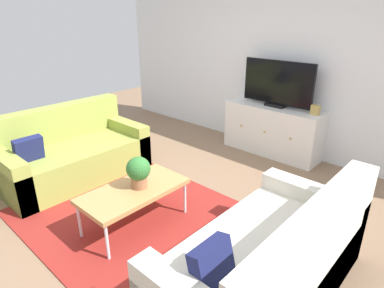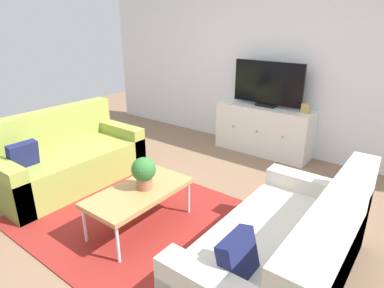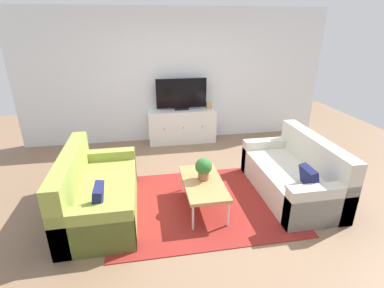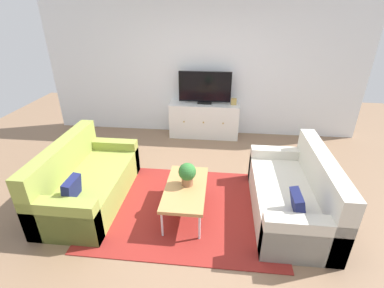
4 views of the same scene
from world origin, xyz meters
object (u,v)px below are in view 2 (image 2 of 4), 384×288
(potted_plant, at_px, (144,172))
(tv_console, at_px, (263,130))
(couch_right_side, at_px, (289,256))
(coffee_table, at_px, (139,193))
(couch_left_side, at_px, (64,160))
(mantel_clock, at_px, (306,108))
(flat_screen_tv, at_px, (268,84))

(potted_plant, distance_m, tv_console, 2.45)
(couch_right_side, distance_m, coffee_table, 1.44)
(couch_left_side, xyz_separation_m, coffee_table, (1.45, -0.12, 0.09))
(couch_right_side, height_order, coffee_table, couch_right_side)
(couch_left_side, xyz_separation_m, mantel_clock, (2.10, 2.37, 0.49))
(coffee_table, xyz_separation_m, potted_plant, (0.02, 0.06, 0.20))
(flat_screen_tv, xyz_separation_m, mantel_clock, (0.59, -0.02, -0.26))
(couch_left_side, bearing_deg, tv_console, 57.46)
(couch_left_side, bearing_deg, flat_screen_tv, 57.68)
(tv_console, height_order, flat_screen_tv, flat_screen_tv)
(potted_plant, bearing_deg, couch_right_side, 2.55)
(coffee_table, xyz_separation_m, flat_screen_tv, (0.07, 2.52, 0.66))
(couch_left_side, relative_size, flat_screen_tv, 1.66)
(potted_plant, bearing_deg, mantel_clock, 75.30)
(flat_screen_tv, bearing_deg, tv_console, -90.00)
(potted_plant, relative_size, tv_console, 0.22)
(couch_left_side, distance_m, tv_console, 2.82)
(couch_left_side, relative_size, couch_right_side, 1.00)
(couch_left_side, relative_size, tv_console, 1.23)
(potted_plant, height_order, mantel_clock, mantel_clock)
(couch_left_side, bearing_deg, mantel_clock, 48.49)
(couch_right_side, xyz_separation_m, potted_plant, (-1.42, -0.06, 0.29))
(couch_right_side, bearing_deg, flat_screen_tv, 119.67)
(potted_plant, bearing_deg, coffee_table, -106.17)
(coffee_table, distance_m, potted_plant, 0.21)
(tv_console, distance_m, flat_screen_tv, 0.68)
(coffee_table, bearing_deg, couch_left_side, 175.17)
(couch_right_side, bearing_deg, potted_plant, -177.45)
(couch_left_side, height_order, mantel_clock, couch_left_side)
(couch_right_side, relative_size, tv_console, 1.23)
(flat_screen_tv, bearing_deg, couch_left_side, -122.32)
(tv_console, bearing_deg, coffee_table, -91.60)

